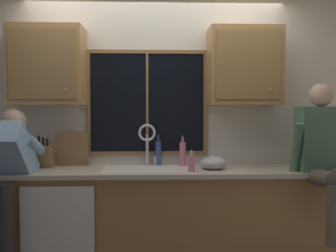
{
  "coord_description": "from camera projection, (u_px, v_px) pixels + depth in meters",
  "views": [
    {
      "loc": [
        0.0,
        -3.65,
        1.43
      ],
      "look_at": [
        0.12,
        -0.3,
        1.31
      ],
      "focal_mm": 39.85,
      "sensor_mm": 36.0,
      "label": 1
    }
  ],
  "objects": [
    {
      "name": "soap_dispenser",
      "position": [
        191.0,
        163.0,
        3.2
      ],
      "size": [
        0.06,
        0.07,
        0.19
      ],
      "color": "pink",
      "rests_on": "countertop"
    },
    {
      "name": "person_standing",
      "position": [
        1.0,
        174.0,
        3.04
      ],
      "size": [
        0.53,
        0.72,
        1.47
      ],
      "color": "#262628",
      "rests_on": "floor"
    },
    {
      "name": "knife_block",
      "position": [
        45.0,
        156.0,
        3.43
      ],
      "size": [
        0.12,
        0.18,
        0.32
      ],
      "color": "olive",
      "rests_on": "countertop"
    },
    {
      "name": "window_glass",
      "position": [
        147.0,
        103.0,
        3.63
      ],
      "size": [
        1.1,
        0.02,
        0.95
      ],
      "primitive_type": "cube",
      "color": "black"
    },
    {
      "name": "bottle_green_glass",
      "position": [
        158.0,
        153.0,
        3.59
      ],
      "size": [
        0.06,
        0.06,
        0.3
      ],
      "color": "#334C8C",
      "rests_on": "countertop"
    },
    {
      "name": "back_wall",
      "position": [
        155.0,
        128.0,
        3.71
      ],
      "size": [
        5.94,
        0.12,
        2.55
      ],
      "primitive_type": "cube",
      "color": "silver",
      "rests_on": "floor"
    },
    {
      "name": "window_frame_top",
      "position": [
        147.0,
        52.0,
        3.6
      ],
      "size": [
        1.17,
        0.02,
        0.04
      ],
      "primitive_type": "cube",
      "color": "olive"
    },
    {
      "name": "window_frame_right",
      "position": [
        205.0,
        103.0,
        3.64
      ],
      "size": [
        0.04,
        0.02,
        0.95
      ],
      "primitive_type": "cube",
      "color": "olive"
    },
    {
      "name": "cutting_board",
      "position": [
        73.0,
        149.0,
        3.54
      ],
      "size": [
        0.3,
        0.09,
        0.33
      ],
      "primitive_type": "cube",
      "rotation": [
        0.21,
        0.0,
        0.0
      ],
      "color": "#997047",
      "rests_on": "countertop"
    },
    {
      "name": "countertop",
      "position": [
        155.0,
        171.0,
        3.35
      ],
      "size": [
        3.6,
        0.62,
        0.04
      ],
      "primitive_type": "cube",
      "color": "beige",
      "rests_on": "lower_cabinet_run"
    },
    {
      "name": "window_frame_bottom",
      "position": [
        147.0,
        153.0,
        3.64
      ],
      "size": [
        1.17,
        0.02,
        0.04
      ],
      "primitive_type": "cube",
      "color": "olive"
    },
    {
      "name": "person_sitting_on_counter",
      "position": [
        325.0,
        151.0,
        3.14
      ],
      "size": [
        0.54,
        0.61,
        1.26
      ],
      "color": "#595147",
      "rests_on": "countertop"
    },
    {
      "name": "window_mullion_center",
      "position": [
        147.0,
        103.0,
        3.62
      ],
      "size": [
        0.02,
        0.02,
        0.95
      ],
      "primitive_type": "cube",
      "color": "olive"
    },
    {
      "name": "dishwasher_front",
      "position": [
        57.0,
        231.0,
        3.04
      ],
      "size": [
        0.6,
        0.02,
        0.74
      ],
      "primitive_type": "cube",
      "color": "white"
    },
    {
      "name": "faucet",
      "position": [
        148.0,
        140.0,
        3.53
      ],
      "size": [
        0.18,
        0.09,
        0.4
      ],
      "color": "silver",
      "rests_on": "countertop"
    },
    {
      "name": "window_frame_left",
      "position": [
        88.0,
        103.0,
        3.6
      ],
      "size": [
        0.03,
        0.02,
        0.95
      ],
      "primitive_type": "cube",
      "color": "olive"
    },
    {
      "name": "sink",
      "position": [
        147.0,
        180.0,
        3.36
      ],
      "size": [
        0.8,
        0.46,
        0.21
      ],
      "color": "white",
      "rests_on": "lower_cabinet_run"
    },
    {
      "name": "upper_cabinet_left",
      "position": [
        47.0,
        66.0,
        3.42
      ],
      "size": [
        0.67,
        0.36,
        0.72
      ],
      "color": "#B2844C"
    },
    {
      "name": "bottle_tall_clear",
      "position": [
        183.0,
        153.0,
        3.54
      ],
      "size": [
        0.06,
        0.06,
        0.29
      ],
      "color": "pink",
      "rests_on": "countertop"
    },
    {
      "name": "lower_cabinet_run",
      "position": [
        155.0,
        221.0,
        3.39
      ],
      "size": [
        3.54,
        0.58,
        0.88
      ],
      "primitive_type": "cube",
      "color": "#A07744",
      "rests_on": "floor"
    },
    {
      "name": "upper_cabinet_right",
      "position": [
        244.0,
        67.0,
        3.49
      ],
      "size": [
        0.67,
        0.36,
        0.72
      ],
      "color": "#B2844C"
    },
    {
      "name": "mixing_bowl",
      "position": [
        213.0,
        163.0,
        3.36
      ],
      "size": [
        0.25,
        0.25,
        0.12
      ],
      "primitive_type": "ellipsoid",
      "color": "#B7B7BC",
      "rests_on": "countertop"
    }
  ]
}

